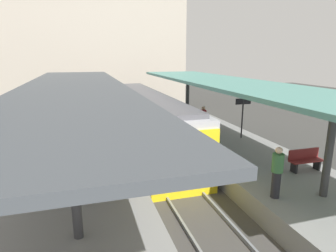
% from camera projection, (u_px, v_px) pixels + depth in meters
% --- Properties ---
extents(ground_plane, '(80.00, 80.00, 0.00)m').
position_uv_depth(ground_plane, '(168.00, 178.00, 13.03)').
color(ground_plane, '#383835').
extents(platform_left, '(4.40, 28.00, 1.00)m').
position_uv_depth(platform_left, '(80.00, 178.00, 11.85)').
color(platform_left, gray).
rests_on(platform_left, ground_plane).
extents(platform_right, '(4.40, 28.00, 1.00)m').
position_uv_depth(platform_right, '(242.00, 160.00, 13.97)').
color(platform_right, gray).
rests_on(platform_right, ground_plane).
extents(track_ballast, '(3.20, 28.00, 0.20)m').
position_uv_depth(track_ballast, '(168.00, 176.00, 13.01)').
color(track_ballast, '#423F3D').
rests_on(track_ballast, ground_plane).
extents(rail_near_side, '(0.08, 28.00, 0.14)m').
position_uv_depth(rail_near_side, '(152.00, 175.00, 12.76)').
color(rail_near_side, slate).
rests_on(rail_near_side, track_ballast).
extents(rail_far_side, '(0.08, 28.00, 0.14)m').
position_uv_depth(rail_far_side, '(183.00, 171.00, 13.17)').
color(rail_far_side, slate).
rests_on(rail_far_side, track_ballast).
extents(commuter_train, '(2.78, 14.08, 3.10)m').
position_uv_depth(commuter_train, '(145.00, 120.00, 17.01)').
color(commuter_train, '#ADADB2').
rests_on(commuter_train, track_ballast).
extents(canopy_left, '(4.18, 21.00, 3.24)m').
position_uv_depth(canopy_left, '(74.00, 87.00, 12.30)').
color(canopy_left, '#333335').
rests_on(canopy_left, platform_left).
extents(canopy_right, '(4.18, 21.00, 3.17)m').
position_uv_depth(canopy_right, '(232.00, 84.00, 14.44)').
color(canopy_right, '#333335').
rests_on(canopy_right, platform_right).
extents(platform_bench, '(1.40, 0.41, 0.86)m').
position_uv_depth(platform_bench, '(305.00, 159.00, 11.27)').
color(platform_bench, black).
rests_on(platform_bench, platform_right).
extents(platform_sign, '(0.90, 0.08, 2.21)m').
position_uv_depth(platform_sign, '(243.00, 109.00, 15.55)').
color(platform_sign, '#262628').
rests_on(platform_sign, platform_right).
extents(passenger_near_bench, '(0.36, 0.36, 1.69)m').
position_uv_depth(passenger_near_bench, '(277.00, 172.00, 8.99)').
color(passenger_near_bench, '#232328').
rests_on(passenger_near_bench, platform_right).
extents(passenger_mid_platform, '(0.36, 0.36, 1.66)m').
position_uv_depth(passenger_mid_platform, '(203.00, 120.00, 16.42)').
color(passenger_mid_platform, '#232328').
rests_on(passenger_mid_platform, platform_right).
extents(passenger_far_end, '(0.36, 0.36, 1.68)m').
position_uv_depth(passenger_far_end, '(95.00, 114.00, 18.19)').
color(passenger_far_end, '#232328').
rests_on(passenger_far_end, platform_left).
extents(station_building_backdrop, '(18.00, 6.00, 11.00)m').
position_uv_depth(station_building_backdrop, '(95.00, 56.00, 29.80)').
color(station_building_backdrop, '#A89E8E').
rests_on(station_building_backdrop, ground_plane).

